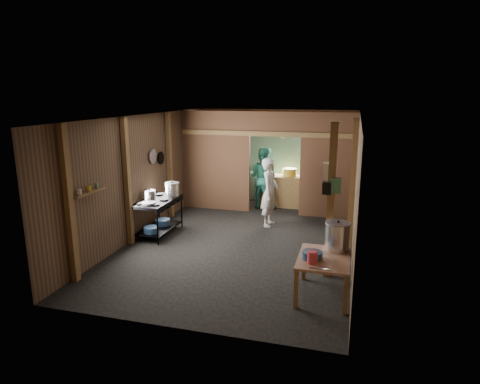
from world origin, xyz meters
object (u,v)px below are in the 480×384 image
(gas_range, at_px, (158,217))
(prep_table, at_px, (323,276))
(pink_bucket, at_px, (312,257))
(cook, at_px, (270,192))
(yellow_tub, at_px, (290,172))
(stove_pot_large, at_px, (172,190))
(stock_pot, at_px, (337,237))

(gas_range, bearing_deg, prep_table, -27.34)
(gas_range, bearing_deg, pink_bucket, -31.53)
(cook, bearing_deg, prep_table, -152.40)
(yellow_tub, relative_size, cook, 0.23)
(gas_range, relative_size, yellow_tub, 3.58)
(stove_pot_large, xyz_separation_m, yellow_tub, (2.23, 2.66, 0.02))
(gas_range, xyz_separation_m, pink_bucket, (3.56, -2.18, 0.32))
(prep_table, bearing_deg, cook, 114.93)
(cook, bearing_deg, stock_pot, -146.88)
(gas_range, height_order, prep_table, gas_range)
(prep_table, xyz_separation_m, yellow_tub, (-1.31, 5.00, 0.64))
(gas_range, bearing_deg, stove_pot_large, 67.82)
(yellow_tub, height_order, cook, cook)
(pink_bucket, distance_m, yellow_tub, 5.39)
(stove_pot_large, distance_m, pink_bucket, 4.28)
(prep_table, xyz_separation_m, stove_pot_large, (-3.54, 2.34, 0.62))
(stock_pot, distance_m, pink_bucket, 0.73)
(stock_pot, xyz_separation_m, yellow_tub, (-1.47, 4.61, 0.11))
(stock_pot, xyz_separation_m, pink_bucket, (-0.32, -0.65, -0.13))
(prep_table, relative_size, stock_pot, 2.26)
(pink_bucket, height_order, cook, cook)
(gas_range, relative_size, stock_pot, 2.84)
(stock_pot, height_order, yellow_tub, stock_pot)
(stove_pot_large, relative_size, cook, 0.20)
(prep_table, distance_m, stove_pot_large, 4.29)
(stove_pot_large, bearing_deg, pink_bucket, -37.51)
(gas_range, relative_size, prep_table, 1.26)
(prep_table, height_order, pink_bucket, pink_bucket)
(gas_range, xyz_separation_m, stock_pot, (3.88, -1.53, 0.45))
(stock_pot, relative_size, cook, 0.29)
(prep_table, distance_m, cook, 3.56)
(stove_pot_large, height_order, pink_bucket, stove_pot_large)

